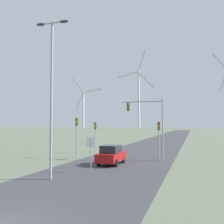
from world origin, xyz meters
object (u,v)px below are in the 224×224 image
object	(u,v)px
stop_sign_near	(91,147)
traffic_light_mast_overhead	(149,117)
wind_turbine_far_left	(83,105)
traffic_light_post_mid_left	(95,131)
traffic_light_post_near_right	(159,132)
traffic_light_post_near_left	(77,129)
streetlamp	(52,82)
car_approaching	(111,155)
wind_turbine_left	(139,94)

from	to	relation	value
stop_sign_near	traffic_light_mast_overhead	size ratio (longest dim) A/B	0.43
wind_turbine_far_left	traffic_light_post_mid_left	bearing A→B (deg)	-66.02
traffic_light_mast_overhead	traffic_light_post_near_right	bearing A→B (deg)	24.05
stop_sign_near	traffic_light_post_near_right	xyz separation A→B (m)	(4.29, 8.86, 1.02)
traffic_light_post_near_left	traffic_light_post_near_right	distance (m)	9.21
stop_sign_near	wind_turbine_far_left	xyz separation A→B (m)	(-112.83, 256.33, 24.13)
traffic_light_post_near_right	traffic_light_mast_overhead	bearing A→B (deg)	-155.95
stop_sign_near	traffic_light_post_near_left	world-z (taller)	traffic_light_post_near_left
streetlamp	traffic_light_post_mid_left	distance (m)	17.31
traffic_light_mast_overhead	wind_turbine_far_left	size ratio (longest dim) A/B	0.11
traffic_light_post_near_right	traffic_light_post_mid_left	world-z (taller)	traffic_light_post_near_right
traffic_light_post_mid_left	stop_sign_near	bearing A→B (deg)	-70.43
traffic_light_post_mid_left	traffic_light_mast_overhead	xyz separation A→B (m)	(7.99, -4.82, 1.63)
traffic_light_post_near_left	traffic_light_mast_overhead	bearing A→B (deg)	4.94
traffic_light_post_near_right	wind_turbine_far_left	world-z (taller)	wind_turbine_far_left
streetlamp	wind_turbine_far_left	size ratio (longest dim) A/B	0.19
traffic_light_post_near_right	car_approaching	xyz separation A→B (m)	(-3.94, -4.54, -2.07)
traffic_light_post_near_left	wind_turbine_far_left	bearing A→B (deg)	113.48
streetlamp	traffic_light_post_mid_left	world-z (taller)	streetlamp
traffic_light_post_near_left	wind_turbine_left	distance (m)	224.66
car_approaching	traffic_light_mast_overhead	bearing A→B (deg)	54.38
traffic_light_post_near_right	stop_sign_near	bearing A→B (deg)	-115.85
stop_sign_near	wind_turbine_far_left	distance (m)	281.10
wind_turbine_left	stop_sign_near	bearing A→B (deg)	-79.47
traffic_light_post_near_left	car_approaching	world-z (taller)	traffic_light_post_near_left
traffic_light_post_near_left	traffic_light_post_near_right	world-z (taller)	traffic_light_post_near_left
streetlamp	stop_sign_near	distance (m)	6.12
stop_sign_near	traffic_light_post_near_left	xyz separation A→B (m)	(-4.84, 7.71, 1.35)
stop_sign_near	wind_turbine_left	distance (m)	233.21
streetlamp	car_approaching	size ratio (longest dim) A/B	2.68
traffic_light_post_near_left	traffic_light_post_mid_left	xyz separation A→B (m)	(0.14, 5.53, -0.33)
traffic_light_post_mid_left	wind_turbine_left	xyz separation A→B (m)	(-37.52, 213.96, 30.37)
streetlamp	traffic_light_mast_overhead	xyz separation A→B (m)	(4.92, 11.78, -2.20)
streetlamp	wind_turbine_far_left	world-z (taller)	wind_turbine_far_left
traffic_light_mast_overhead	wind_turbine_left	xyz separation A→B (m)	(-45.51, 218.78, 28.75)
streetlamp	traffic_light_mast_overhead	distance (m)	12.95
wind_turbine_far_left	stop_sign_near	bearing A→B (deg)	-66.24
stop_sign_near	car_approaching	size ratio (longest dim) A/B	0.67
traffic_light_mast_overhead	wind_turbine_far_left	world-z (taller)	wind_turbine_far_left
traffic_light_post_mid_left	car_approaching	bearing A→B (deg)	-60.41
traffic_light_mast_overhead	wind_turbine_left	world-z (taller)	wind_turbine_left
stop_sign_near	traffic_light_post_mid_left	size ratio (longest dim) A/B	0.69
streetlamp	traffic_light_mast_overhead	size ratio (longest dim) A/B	1.71
streetlamp	traffic_light_post_near_right	bearing A→B (deg)	64.12
streetlamp	stop_sign_near	bearing A→B (deg)	64.04
streetlamp	car_approaching	distance (m)	9.89
stop_sign_near	traffic_light_post_mid_left	distance (m)	14.08
wind_turbine_left	traffic_light_post_near_left	bearing A→B (deg)	-80.33
car_approaching	wind_turbine_far_left	distance (m)	277.40
traffic_light_post_near_left	traffic_light_mast_overhead	size ratio (longest dim) A/B	0.70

